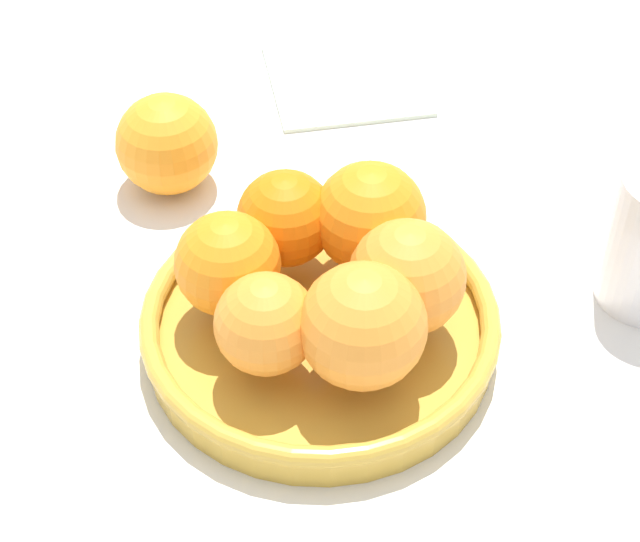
# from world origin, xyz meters

# --- Properties ---
(ground_plane) EXTENTS (4.00, 4.00, 0.00)m
(ground_plane) POSITION_xyz_m (0.00, 0.00, 0.00)
(ground_plane) COLOR white
(fruit_bowl) EXTENTS (0.25, 0.25, 0.03)m
(fruit_bowl) POSITION_xyz_m (0.00, 0.00, 0.02)
(fruit_bowl) COLOR gold
(fruit_bowl) RESTS_ON ground_plane
(orange_pile) EXTENTS (0.18, 0.19, 0.08)m
(orange_pile) POSITION_xyz_m (-0.01, 0.00, 0.07)
(orange_pile) COLOR orange
(orange_pile) RESTS_ON fruit_bowl
(stray_orange) EXTENTS (0.08, 0.08, 0.08)m
(stray_orange) POSITION_xyz_m (0.07, -0.20, 0.04)
(stray_orange) COLOR orange
(stray_orange) RESTS_ON ground_plane
(napkin_folded) EXTENTS (0.14, 0.14, 0.01)m
(napkin_folded) POSITION_xyz_m (-0.10, -0.30, 0.00)
(napkin_folded) COLOR silver
(napkin_folded) RESTS_ON ground_plane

